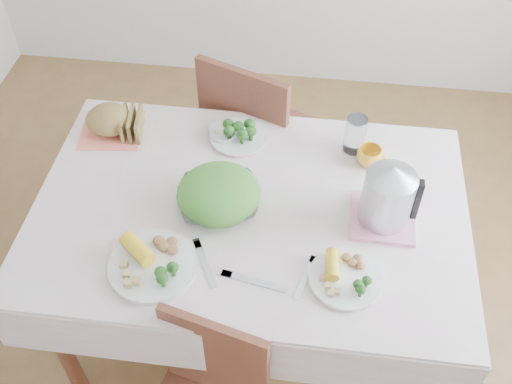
# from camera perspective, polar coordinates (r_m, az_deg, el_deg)

# --- Properties ---
(floor) EXTENTS (3.60, 3.60, 0.00)m
(floor) POSITION_cam_1_polar(r_m,az_deg,el_deg) (2.69, -0.49, -12.15)
(floor) COLOR brown
(floor) RESTS_ON ground
(dining_table) EXTENTS (1.40, 0.90, 0.75)m
(dining_table) POSITION_cam_1_polar(r_m,az_deg,el_deg) (2.38, -0.54, -7.57)
(dining_table) COLOR brown
(dining_table) RESTS_ON floor
(tablecloth) EXTENTS (1.50, 1.00, 0.01)m
(tablecloth) POSITION_cam_1_polar(r_m,az_deg,el_deg) (2.08, -0.62, -1.54)
(tablecloth) COLOR silver
(tablecloth) RESTS_ON dining_table
(chair_far) EXTENTS (0.56, 0.56, 0.95)m
(chair_far) POSITION_cam_1_polar(r_m,az_deg,el_deg) (2.77, 0.81, 5.36)
(chair_far) COLOR brown
(chair_far) RESTS_ON floor
(salad_bowl) EXTENTS (0.32, 0.32, 0.07)m
(salad_bowl) POSITION_cam_1_polar(r_m,az_deg,el_deg) (2.05, -3.52, -0.74)
(salad_bowl) COLOR white
(salad_bowl) RESTS_ON tablecloth
(dinner_plate_left) EXTENTS (0.39, 0.39, 0.02)m
(dinner_plate_left) POSITION_cam_1_polar(r_m,az_deg,el_deg) (1.93, -9.77, -6.98)
(dinner_plate_left) COLOR white
(dinner_plate_left) RESTS_ON tablecloth
(dinner_plate_right) EXTENTS (0.29, 0.29, 0.02)m
(dinner_plate_right) POSITION_cam_1_polar(r_m,az_deg,el_deg) (1.90, 8.50, -8.16)
(dinner_plate_right) COLOR white
(dinner_plate_right) RESTS_ON tablecloth
(broccoli_plate) EXTENTS (0.25, 0.25, 0.02)m
(broccoli_plate) POSITION_cam_1_polar(r_m,az_deg,el_deg) (2.31, -1.67, 5.26)
(broccoli_plate) COLOR beige
(broccoli_plate) RESTS_ON tablecloth
(napkin) EXTENTS (0.26, 0.26, 0.00)m
(napkin) POSITION_cam_1_polar(r_m,az_deg,el_deg) (2.42, -13.59, 5.76)
(napkin) COLOR #FF7860
(napkin) RESTS_ON tablecloth
(bread_loaf) EXTENTS (0.21, 0.20, 0.11)m
(bread_loaf) POSITION_cam_1_polar(r_m,az_deg,el_deg) (2.38, -13.82, 6.76)
(bread_loaf) COLOR olive
(bread_loaf) RESTS_ON napkin
(fruit_bowl) EXTENTS (0.12, 0.12, 0.04)m
(fruit_bowl) POSITION_cam_1_polar(r_m,az_deg,el_deg) (2.31, -3.18, 5.54)
(fruit_bowl) COLOR white
(fruit_bowl) RESTS_ON tablecloth
(yellow_mug) EXTENTS (0.11, 0.11, 0.07)m
(yellow_mug) POSITION_cam_1_polar(r_m,az_deg,el_deg) (2.23, 10.73, 3.36)
(yellow_mug) COLOR yellow
(yellow_mug) RESTS_ON tablecloth
(glass_tumbler) EXTENTS (0.10, 0.10, 0.15)m
(glass_tumbler) POSITION_cam_1_polar(r_m,az_deg,el_deg) (2.26, 9.39, 5.26)
(glass_tumbler) COLOR white
(glass_tumbler) RESTS_ON tablecloth
(pink_tray) EXTENTS (0.22, 0.22, 0.02)m
(pink_tray) POSITION_cam_1_polar(r_m,az_deg,el_deg) (2.07, 11.94, -2.45)
(pink_tray) COLOR pink
(pink_tray) RESTS_ON tablecloth
(electric_kettle) EXTENTS (0.18, 0.18, 0.24)m
(electric_kettle) POSITION_cam_1_polar(r_m,az_deg,el_deg) (1.99, 12.44, -0.35)
(electric_kettle) COLOR #B2B5BA
(electric_kettle) RESTS_ON pink_tray
(fork_left) EXTENTS (0.11, 0.18, 0.00)m
(fork_left) POSITION_cam_1_polar(r_m,az_deg,el_deg) (1.93, -4.88, -6.80)
(fork_left) COLOR silver
(fork_left) RESTS_ON tablecloth
(fork_right) EXTENTS (0.07, 0.18, 0.00)m
(fork_right) POSITION_cam_1_polar(r_m,az_deg,el_deg) (1.90, 4.69, -8.10)
(fork_right) COLOR silver
(fork_right) RESTS_ON tablecloth
(knife) EXTENTS (0.22, 0.06, 0.00)m
(knife) POSITION_cam_1_polar(r_m,az_deg,el_deg) (1.88, -0.18, -8.49)
(knife) COLOR silver
(knife) RESTS_ON tablecloth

